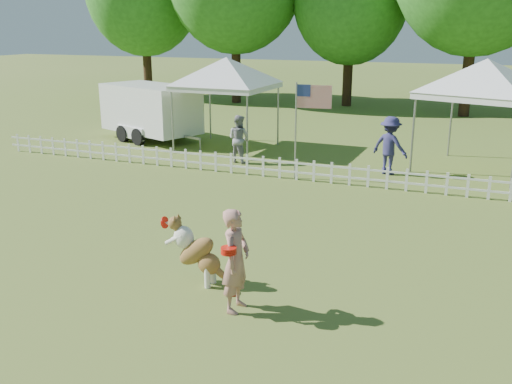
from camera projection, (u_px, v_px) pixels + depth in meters
ground at (208, 287)px, 9.45m from camera, size 120.00×120.00×0.00m
picket_fence at (323, 172)px, 15.59m from camera, size 22.00×0.08×0.60m
handler at (236, 260)px, 8.48m from camera, size 0.39×0.59×1.61m
dog at (197, 251)px, 9.45m from camera, size 1.11×0.41×1.13m
frisbee_on_turf at (232, 293)px, 9.21m from camera, size 0.26×0.26×0.02m
canopy_tent_left at (227, 105)px, 19.55m from camera, size 3.02×3.02×3.06m
canopy_tent_right at (481, 117)px, 16.54m from camera, size 3.88×3.88×3.19m
cargo_trailer at (151, 112)px, 21.25m from camera, size 5.18×3.64×2.09m
flag_pole at (296, 131)px, 15.77m from camera, size 1.03×0.24×2.68m
spectator_a at (239, 139)px, 17.79m from camera, size 0.85×0.73×1.50m
spectator_b at (390, 146)px, 16.36m from camera, size 1.24×0.97×1.68m
tree_far_left at (144, 1)px, 32.85m from camera, size 6.60×6.60×11.00m
tree_center_left at (351, 10)px, 29.16m from camera, size 6.00×6.00×9.80m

